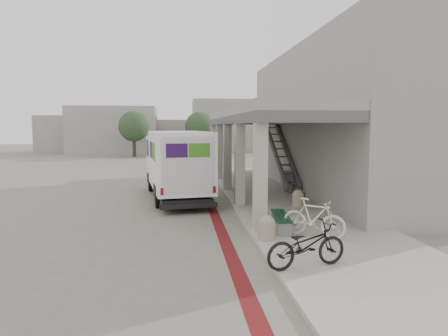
{
  "coord_description": "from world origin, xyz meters",
  "views": [
    {
      "loc": [
        -0.25,
        -14.94,
        3.23
      ],
      "look_at": [
        1.47,
        0.43,
        1.6
      ],
      "focal_mm": 32.0,
      "sensor_mm": 36.0,
      "label": 1
    }
  ],
  "objects": [
    {
      "name": "utility_cabinet",
      "position": [
        4.82,
        3.59,
        0.6
      ],
      "size": [
        0.46,
        0.6,
        0.96
      ],
      "primitive_type": "cube",
      "rotation": [
        0.0,
        0.0,
        -0.05
      ],
      "color": "slate",
      "rests_on": "sidewalk"
    },
    {
      "name": "bench",
      "position": [
        2.78,
        -3.4,
        0.43
      ],
      "size": [
        0.61,
        1.9,
        0.44
      ],
      "rotation": [
        0.0,
        0.0,
        -0.11
      ],
      "color": "gray",
      "rests_on": "sidewalk"
    },
    {
      "name": "tree_mid",
      "position": [
        2.0,
        30.0,
        3.18
      ],
      "size": [
        3.2,
        3.2,
        4.8
      ],
      "color": "#38281C",
      "rests_on": "ground"
    },
    {
      "name": "bollard_near",
      "position": [
        2.1,
        -4.45,
        0.46
      ],
      "size": [
        0.46,
        0.46,
        0.69
      ],
      "color": "gray",
      "rests_on": "sidewalk"
    },
    {
      "name": "transit_building",
      "position": [
        6.83,
        4.5,
        3.4
      ],
      "size": [
        7.6,
        17.0,
        7.0
      ],
      "color": "gray",
      "rests_on": "ground"
    },
    {
      "name": "bicycle_black",
      "position": [
        2.5,
        -6.66,
        0.63
      ],
      "size": [
        2.03,
        1.11,
        1.01
      ],
      "primitive_type": "imported",
      "rotation": [
        0.0,
        0.0,
        1.81
      ],
      "color": "black",
      "rests_on": "sidewalk"
    },
    {
      "name": "sidewalk",
      "position": [
        4.0,
        0.0,
        0.06
      ],
      "size": [
        4.4,
        28.0,
        0.12
      ],
      "primitive_type": "cube",
      "color": "gray",
      "rests_on": "ground"
    },
    {
      "name": "bike_lane_stripe",
      "position": [
        1.0,
        2.0,
        0.01
      ],
      "size": [
        0.35,
        40.0,
        0.01
      ],
      "primitive_type": "cube",
      "color": "#5F1314",
      "rests_on": "ground"
    },
    {
      "name": "fedex_truck",
      "position": [
        -0.39,
        2.81,
        1.6
      ],
      "size": [
        3.08,
        7.25,
        3.0
      ],
      "rotation": [
        0.0,
        0.0,
        0.14
      ],
      "color": "black",
      "rests_on": "ground"
    },
    {
      "name": "bollard_far",
      "position": [
        4.3,
        -0.12,
        0.46
      ],
      "size": [
        0.45,
        0.45,
        0.67
      ],
      "color": "tan",
      "rests_on": "sidewalk"
    },
    {
      "name": "tree_left",
      "position": [
        -5.0,
        28.0,
        3.18
      ],
      "size": [
        3.2,
        3.2,
        4.8
      ],
      "color": "#38281C",
      "rests_on": "ground"
    },
    {
      "name": "tree_right",
      "position": [
        10.0,
        29.0,
        3.18
      ],
      "size": [
        3.2,
        3.2,
        4.8
      ],
      "color": "#38281C",
      "rests_on": "ground"
    },
    {
      "name": "ground",
      "position": [
        0.0,
        0.0,
        0.0
      ],
      "size": [
        120.0,
        120.0,
        0.0
      ],
      "primitive_type": "plane",
      "color": "slate",
      "rests_on": "ground"
    },
    {
      "name": "bicycle_cream",
      "position": [
        3.47,
        -4.34,
        0.67
      ],
      "size": [
        1.75,
        1.53,
        1.1
      ],
      "primitive_type": "imported",
      "rotation": [
        0.0,
        0.0,
        0.9
      ],
      "color": "silver",
      "rests_on": "sidewalk"
    },
    {
      "name": "distant_backdrop",
      "position": [
        -2.84,
        35.89,
        2.7
      ],
      "size": [
        28.0,
        10.0,
        6.5
      ],
      "color": "gray",
      "rests_on": "ground"
    }
  ]
}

